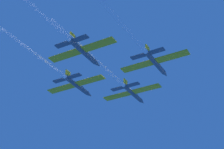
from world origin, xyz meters
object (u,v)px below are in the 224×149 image
jet_right_wing (130,33)px  jet_slot (56,27)px  jet_left_wing (45,62)px  jet_lead (113,76)px

jet_right_wing → jet_slot: jet_right_wing is taller
jet_left_wing → jet_slot: jet_left_wing is taller
jet_left_wing → jet_right_wing: bearing=-1.0°
jet_lead → jet_slot: bearing=-90.0°
jet_right_wing → jet_slot: (-13.88, -10.77, -0.14)m
jet_lead → jet_left_wing: (-11.86, -16.19, -0.49)m
jet_left_wing → jet_slot: bearing=-43.4°
jet_lead → jet_right_wing: 21.66m
jet_lead → jet_left_wing: 20.07m
jet_left_wing → jet_right_wing: 25.74m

